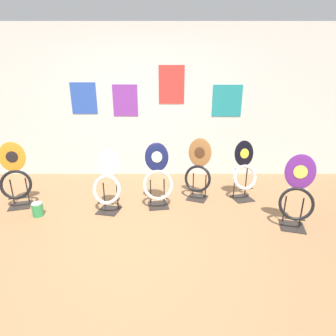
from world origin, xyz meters
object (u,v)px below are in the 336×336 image
(toilet_seat_display_navy_moon, at_px, (157,178))
(toilet_seat_display_purple_note, at_px, (297,194))
(toilet_seat_display_jazz_black, at_px, (244,173))
(toilet_seat_display_woodgrain, at_px, (198,172))
(toilet_seat_display_white_plain, at_px, (107,186))
(paint_can, at_px, (37,209))
(toilet_seat_display_orange_sun, at_px, (15,179))

(toilet_seat_display_navy_moon, relative_size, toilet_seat_display_purple_note, 0.98)
(toilet_seat_display_jazz_black, relative_size, toilet_seat_display_woodgrain, 0.96)
(toilet_seat_display_white_plain, xyz_separation_m, toilet_seat_display_woodgrain, (1.26, 0.40, 0.05))
(toilet_seat_display_white_plain, bearing_deg, toilet_seat_display_woodgrain, 17.76)
(toilet_seat_display_woodgrain, relative_size, toilet_seat_display_purple_note, 1.01)
(toilet_seat_display_navy_moon, bearing_deg, toilet_seat_display_purple_note, -19.14)
(toilet_seat_display_woodgrain, height_order, toilet_seat_display_purple_note, toilet_seat_display_woodgrain)
(toilet_seat_display_navy_moon, relative_size, paint_can, 4.84)
(toilet_seat_display_jazz_black, relative_size, paint_can, 4.79)
(toilet_seat_display_orange_sun, bearing_deg, toilet_seat_display_purple_note, -8.64)
(toilet_seat_display_jazz_black, bearing_deg, toilet_seat_display_orange_sun, -175.69)
(paint_can, bearing_deg, toilet_seat_display_navy_moon, 10.98)
(toilet_seat_display_white_plain, relative_size, toilet_seat_display_orange_sun, 0.93)
(toilet_seat_display_woodgrain, distance_m, paint_can, 2.25)
(toilet_seat_display_purple_note, bearing_deg, toilet_seat_display_woodgrain, 143.06)
(toilet_seat_display_jazz_black, relative_size, toilet_seat_display_white_plain, 1.03)
(toilet_seat_display_navy_moon, height_order, toilet_seat_display_jazz_black, toilet_seat_display_navy_moon)
(toilet_seat_display_orange_sun, distance_m, paint_can, 0.57)
(toilet_seat_display_woodgrain, bearing_deg, toilet_seat_display_navy_moon, -158.48)
(toilet_seat_display_orange_sun, xyz_separation_m, toilet_seat_display_purple_note, (3.63, -0.55, 0.03))
(toilet_seat_display_white_plain, distance_m, toilet_seat_display_purple_note, 2.37)
(toilet_seat_display_jazz_black, bearing_deg, toilet_seat_display_purple_note, -63.20)
(toilet_seat_display_orange_sun, relative_size, paint_can, 5.01)
(toilet_seat_display_woodgrain, xyz_separation_m, paint_can, (-2.16, -0.54, -0.32))
(toilet_seat_display_jazz_black, height_order, paint_can, toilet_seat_display_jazz_black)
(toilet_seat_display_woodgrain, relative_size, toilet_seat_display_orange_sun, 1.00)
(toilet_seat_display_navy_moon, relative_size, toilet_seat_display_woodgrain, 0.97)
(toilet_seat_display_jazz_black, height_order, toilet_seat_display_purple_note, toilet_seat_display_purple_note)
(toilet_seat_display_purple_note, bearing_deg, toilet_seat_display_jazz_black, 116.80)
(toilet_seat_display_white_plain, distance_m, paint_can, 0.96)
(toilet_seat_display_jazz_black, bearing_deg, toilet_seat_display_navy_moon, -170.27)
(toilet_seat_display_orange_sun, bearing_deg, toilet_seat_display_white_plain, -6.36)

